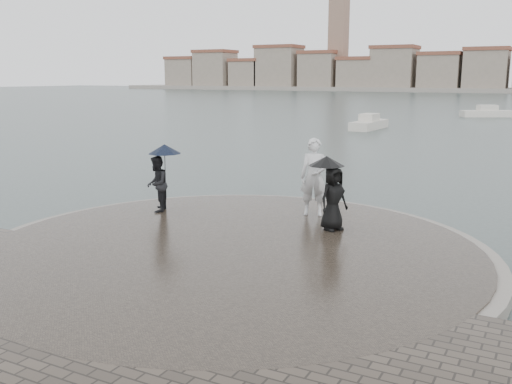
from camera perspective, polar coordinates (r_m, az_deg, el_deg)
The scene contains 8 objects.
ground at distance 11.22m, azimuth -11.81°, elevation -11.65°, with size 400.00×400.00×0.00m, color #2B3835.
kerb_ring at distance 13.85m, azimuth -2.54°, elevation -6.19°, with size 12.50×12.50×0.32m, color gray.
quay_tip at distance 13.85m, azimuth -2.54°, elevation -6.11°, with size 11.90×11.90×0.36m, color #2D261E.
statue at distance 16.66m, azimuth 5.84°, elevation 1.51°, with size 0.83×0.54×2.26m, color silver.
visitor_left at distance 17.25m, azimuth -9.71°, elevation 1.61°, with size 1.21×1.10×2.04m.
visitor_right at distance 15.11m, azimuth 7.58°, elevation 0.26°, with size 1.17×1.08×1.95m.
far_skyline at distance 169.07m, azimuth 24.00°, elevation 10.96°, with size 260.00×20.00×37.00m.
boats at distance 58.08m, azimuth 17.52°, elevation 7.05°, with size 10.74×25.10×1.50m.
Camera 1 is at (6.72, -7.86, 4.37)m, focal length 40.00 mm.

